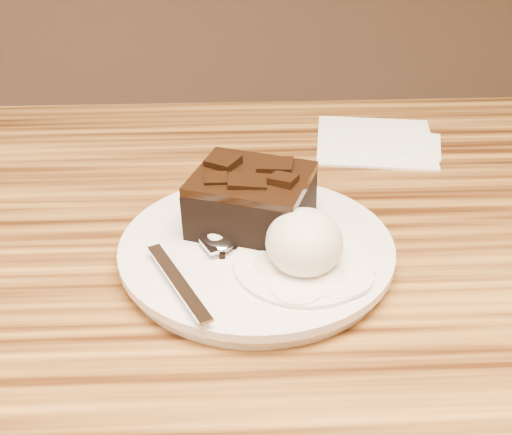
{
  "coord_description": "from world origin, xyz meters",
  "views": [
    {
      "loc": [
        0.08,
        -0.46,
        1.1
      ],
      "look_at": [
        0.1,
        0.03,
        0.79
      ],
      "focal_mm": 47.2,
      "sensor_mm": 36.0,
      "label": 1
    }
  ],
  "objects_px": {
    "ice_cream_scoop": "(304,242)",
    "napkin": "(375,141)",
    "brownie": "(252,203)",
    "plate": "(257,253)",
    "spoon": "(216,240)"
  },
  "relations": [
    {
      "from": "brownie",
      "to": "spoon",
      "type": "relative_size",
      "value": 0.6
    },
    {
      "from": "brownie",
      "to": "ice_cream_scoop",
      "type": "xyz_separation_m",
      "value": [
        0.04,
        -0.06,
        -0.0
      ]
    },
    {
      "from": "plate",
      "to": "napkin",
      "type": "relative_size",
      "value": 1.75
    },
    {
      "from": "brownie",
      "to": "spoon",
      "type": "bearing_deg",
      "value": -135.94
    },
    {
      "from": "brownie",
      "to": "napkin",
      "type": "distance_m",
      "value": 0.26
    },
    {
      "from": "ice_cream_scoop",
      "to": "napkin",
      "type": "distance_m",
      "value": 0.3
    },
    {
      "from": "brownie",
      "to": "napkin",
      "type": "relative_size",
      "value": 0.72
    },
    {
      "from": "napkin",
      "to": "plate",
      "type": "bearing_deg",
      "value": -122.57
    },
    {
      "from": "plate",
      "to": "brownie",
      "type": "height_order",
      "value": "brownie"
    },
    {
      "from": "napkin",
      "to": "spoon",
      "type": "bearing_deg",
      "value": -127.98
    },
    {
      "from": "ice_cream_scoop",
      "to": "napkin",
      "type": "height_order",
      "value": "ice_cream_scoop"
    },
    {
      "from": "plate",
      "to": "napkin",
      "type": "height_order",
      "value": "plate"
    },
    {
      "from": "plate",
      "to": "brownie",
      "type": "relative_size",
      "value": 2.42
    },
    {
      "from": "plate",
      "to": "brownie",
      "type": "bearing_deg",
      "value": 95.88
    },
    {
      "from": "brownie",
      "to": "spoon",
      "type": "height_order",
      "value": "brownie"
    }
  ]
}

